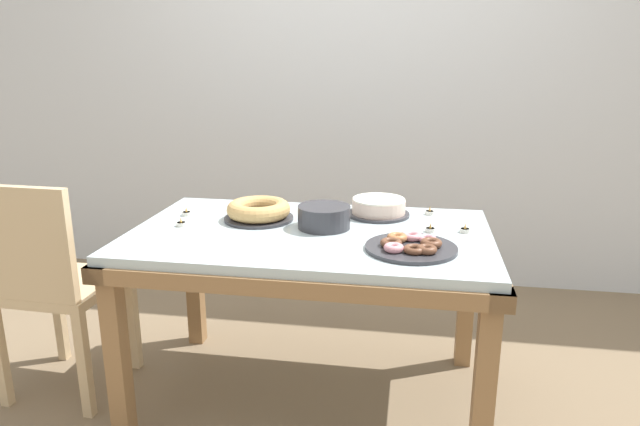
% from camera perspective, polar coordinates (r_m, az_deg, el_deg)
% --- Properties ---
extents(ground_plane, '(12.00, 12.00, 0.00)m').
position_cam_1_polar(ground_plane, '(2.56, -0.90, -17.72)').
color(ground_plane, '#7A664C').
extents(wall_back, '(8.00, 0.10, 2.60)m').
position_cam_1_polar(wall_back, '(3.56, 3.32, 13.87)').
color(wall_back, silver).
rests_on(wall_back, ground).
extents(dining_table, '(1.43, 0.88, 0.74)m').
position_cam_1_polar(dining_table, '(2.27, -0.97, -4.09)').
color(dining_table, silver).
rests_on(dining_table, ground).
extents(chair, '(0.43, 0.43, 0.94)m').
position_cam_1_polar(chair, '(2.57, -25.33, -6.10)').
color(chair, '#D1B284').
rests_on(chair, ground).
extents(cake_chocolate_round, '(0.27, 0.27, 0.08)m').
position_cam_1_polar(cake_chocolate_round, '(2.46, 5.88, 0.56)').
color(cake_chocolate_round, '#333338').
rests_on(cake_chocolate_round, dining_table).
extents(cake_golden_bundt, '(0.29, 0.29, 0.08)m').
position_cam_1_polar(cake_golden_bundt, '(2.39, -6.15, 0.23)').
color(cake_golden_bundt, '#333338').
rests_on(cake_golden_bundt, dining_table).
extents(pastry_platter, '(0.33, 0.33, 0.04)m').
position_cam_1_polar(pastry_platter, '(2.05, 9.09, -3.26)').
color(pastry_platter, '#333338').
rests_on(pastry_platter, dining_table).
extents(plate_stack, '(0.21, 0.21, 0.09)m').
position_cam_1_polar(plate_stack, '(2.27, 0.41, -0.39)').
color(plate_stack, '#333338').
rests_on(plate_stack, dining_table).
extents(tealight_right_edge, '(0.04, 0.04, 0.04)m').
position_cam_1_polar(tealight_right_edge, '(2.29, 14.29, -1.66)').
color(tealight_right_edge, silver).
rests_on(tealight_right_edge, dining_table).
extents(tealight_centre, '(0.04, 0.04, 0.04)m').
position_cam_1_polar(tealight_centre, '(2.52, -13.21, -0.02)').
color(tealight_centre, silver).
rests_on(tealight_centre, dining_table).
extents(tealight_near_cakes, '(0.04, 0.04, 0.04)m').
position_cam_1_polar(tealight_near_cakes, '(2.51, 10.91, 0.07)').
color(tealight_near_cakes, silver).
rests_on(tealight_near_cakes, dining_table).
extents(tealight_near_front, '(0.04, 0.04, 0.04)m').
position_cam_1_polar(tealight_near_front, '(2.26, 10.97, -1.63)').
color(tealight_near_front, silver).
rests_on(tealight_near_front, dining_table).
extents(tealight_left_edge, '(0.04, 0.04, 0.04)m').
position_cam_1_polar(tealight_left_edge, '(2.37, -13.71, -1.05)').
color(tealight_left_edge, silver).
rests_on(tealight_left_edge, dining_table).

